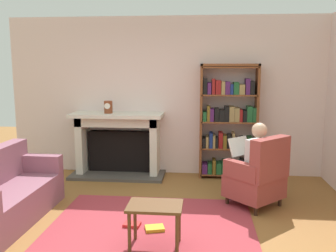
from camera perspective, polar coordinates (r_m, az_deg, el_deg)
The scene contains 11 objects.
ground at distance 4.26m, azimuth -3.03°, elevation -16.72°, with size 14.00×14.00×0.00m, color #926030.
back_wall at distance 6.39m, azimuth 0.28°, elevation 4.61°, with size 5.60×0.10×2.70m, color silver.
area_rug at distance 4.53m, azimuth -2.45°, elevation -15.01°, with size 2.40×1.80×0.01m, color #A2333D.
fireplace at distance 6.39m, azimuth -7.66°, elevation -2.48°, with size 1.59×0.64×1.09m.
mantel_clock at distance 6.23m, azimuth -9.24°, elevation 2.91°, with size 0.14×0.14×0.21m.
bookshelf at distance 6.21m, azimuth 9.35°, elevation 0.58°, with size 0.95×0.32×1.91m.
armchair_reading at distance 5.07m, azimuth 13.85°, elevation -7.55°, with size 0.89×0.89×0.97m.
seated_reader at distance 5.09m, azimuth 12.89°, elevation -5.16°, with size 0.58×0.58×1.14m.
sofa_floral at distance 4.95m, azimuth -24.13°, elevation -9.80°, with size 0.75×1.71×0.85m.
side_table at distance 3.86m, azimuth -2.03°, elevation -13.13°, with size 0.56×0.39×0.47m.
scattered_books at distance 4.42m, azimuth -3.62°, elevation -15.30°, with size 0.51×0.27×0.04m.
Camera 1 is at (0.59, -3.79, 1.87)m, focal length 39.34 mm.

